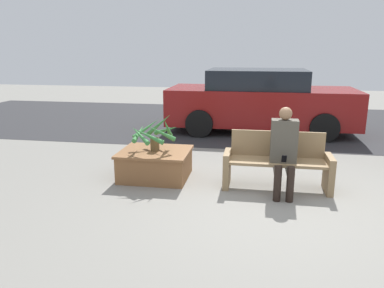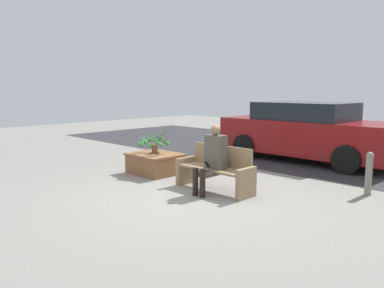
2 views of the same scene
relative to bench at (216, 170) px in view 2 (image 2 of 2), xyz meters
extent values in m
plane|color=gray|center=(-0.06, -0.72, -0.39)|extent=(30.00, 30.00, 0.00)
cube|color=#2D2D30|center=(-0.06, 5.07, -0.39)|extent=(20.00, 6.00, 0.01)
cube|color=#8C704C|center=(-0.73, -0.05, -0.12)|extent=(0.09, 0.49, 0.53)
cube|color=#8C704C|center=(0.73, -0.05, -0.12)|extent=(0.09, 0.49, 0.53)
cube|color=#8C704C|center=(0.00, -0.05, 0.02)|extent=(1.38, 0.45, 0.04)
cube|color=#8C704C|center=(0.00, 0.17, 0.24)|extent=(1.38, 0.04, 0.39)
cube|color=#4C473D|center=(0.07, -0.09, 0.35)|extent=(0.37, 0.22, 0.62)
sphere|color=#8C6647|center=(0.07, -0.11, 0.75)|extent=(0.18, 0.18, 0.18)
cylinder|color=#4C473D|center=(-0.01, -0.31, -0.01)|extent=(0.11, 0.44, 0.11)
cylinder|color=#4C473D|center=(0.16, -0.31, -0.01)|extent=(0.11, 0.44, 0.11)
cylinder|color=black|center=(-0.01, -0.53, -0.14)|extent=(0.10, 0.10, 0.50)
cylinder|color=black|center=(0.16, -0.53, -0.14)|extent=(0.10, 0.10, 0.50)
cube|color=black|center=(0.07, -0.32, 0.15)|extent=(0.07, 0.09, 0.12)
cube|color=brown|center=(-1.90, 0.11, -0.16)|extent=(1.05, 0.88, 0.45)
cube|color=brown|center=(-1.90, 0.11, 0.04)|extent=(1.10, 0.93, 0.04)
cylinder|color=brown|center=(-1.90, 0.11, 0.17)|extent=(0.14, 0.14, 0.21)
cone|color=#387F3D|center=(-1.69, 0.12, 0.43)|extent=(0.09, 0.47, 0.39)
cone|color=#387F3D|center=(-1.76, 0.33, 0.36)|extent=(0.49, 0.35, 0.25)
cone|color=#387F3D|center=(-1.88, 0.31, 0.44)|extent=(0.46, 0.12, 0.41)
cone|color=#387F3D|center=(-2.07, 0.27, 0.39)|extent=(0.40, 0.43, 0.30)
cone|color=#387F3D|center=(-2.15, 0.11, 0.34)|extent=(0.08, 0.54, 0.21)
cone|color=#387F3D|center=(-2.08, -0.06, 0.35)|extent=(0.42, 0.44, 0.23)
cone|color=#387F3D|center=(-1.93, -0.13, 0.36)|extent=(0.53, 0.15, 0.26)
cone|color=#387F3D|center=(-1.75, -0.07, 0.40)|extent=(0.44, 0.37, 0.33)
cube|color=maroon|center=(-0.23, 3.95, 0.25)|extent=(4.53, 1.80, 0.87)
cube|color=black|center=(-0.34, 3.95, 0.92)|extent=(2.35, 1.66, 0.46)
cylinder|color=black|center=(1.17, 3.05, -0.07)|extent=(0.65, 0.18, 0.65)
cylinder|color=black|center=(1.17, 4.85, -0.07)|extent=(0.65, 0.18, 0.65)
cylinder|color=black|center=(-1.63, 3.05, -0.07)|extent=(0.65, 0.18, 0.65)
cylinder|color=black|center=(-1.63, 4.85, -0.07)|extent=(0.65, 0.18, 0.65)
cylinder|color=slate|center=(2.15, 1.65, -0.05)|extent=(0.12, 0.12, 0.68)
sphere|color=slate|center=(2.15, 1.65, 0.32)|extent=(0.13, 0.13, 0.13)
camera|label=1|loc=(-0.34, -5.44, 1.64)|focal=35.00mm
camera|label=2|loc=(4.46, -5.15, 1.47)|focal=35.00mm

